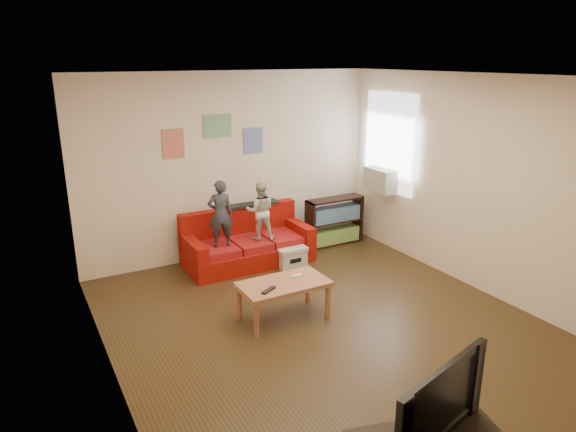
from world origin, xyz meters
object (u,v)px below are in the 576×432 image
child_b (260,211)px  coffee_table (284,287)px  television (428,398)px  sofa (247,245)px  bookshelf (334,223)px  file_box (290,256)px  child_a (220,214)px

child_b → coffee_table: size_ratio=0.83×
child_b → television: (-0.77, -4.15, -0.11)m
sofa → bookshelf: bearing=1.3°
bookshelf → file_box: bearing=-156.2°
sofa → television: 4.38m
child_a → child_b: child_a is taller
television → child_b: bearing=64.9°
child_b → file_box: child_b is taller
file_box → child_a: bearing=163.7°
coffee_table → bookshelf: bearing=43.5°
child_a → television: 4.16m
file_box → television: bearing=-106.0°
child_a → file_box: bearing=173.5°
bookshelf → child_b: bearing=-172.0°
child_a → coffee_table: child_a is taller
child_a → child_b: size_ratio=1.11×
child_b → television: child_b is taller
child_a → child_b: (0.60, 0.00, -0.05)m
bookshelf → file_box: 1.18m
sofa → television: television is taller
sofa → child_b: bearing=-47.6°
child_b → bookshelf: size_ratio=0.89×
sofa → coffee_table: bearing=-101.1°
child_b → sofa: bearing=-25.6°
file_box → television: size_ratio=0.42×
file_box → television: (-1.11, -3.88, 0.55)m
child_a → coffee_table: size_ratio=0.93×
coffee_table → child_a: bearing=93.9°
coffee_table → child_b: bearing=72.8°
coffee_table → television: television is taller
bookshelf → television: bearing=-116.6°
child_a → television: size_ratio=0.92×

